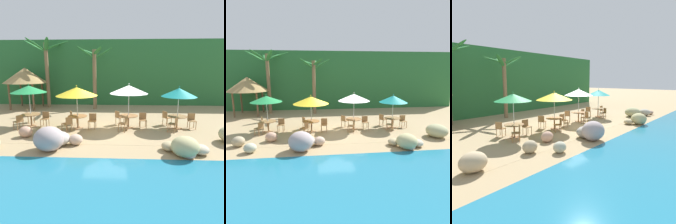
% 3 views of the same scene
% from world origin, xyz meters
% --- Properties ---
extents(ground_plane, '(120.00, 120.00, 0.00)m').
position_xyz_m(ground_plane, '(0.00, 0.00, 0.00)').
color(ground_plane, tan).
extents(terrace_deck, '(18.00, 5.20, 0.01)m').
position_xyz_m(terrace_deck, '(0.00, 0.00, 0.00)').
color(terrace_deck, tan).
rests_on(terrace_deck, ground).
extents(foliage_backdrop, '(28.00, 2.40, 6.00)m').
position_xyz_m(foliage_backdrop, '(0.00, 9.00, 3.00)').
color(foliage_backdrop, '#286633').
rests_on(foliage_backdrop, ground).
extents(rock_seawall, '(17.19, 2.78, 1.04)m').
position_xyz_m(rock_seawall, '(0.77, -2.82, 0.38)').
color(rock_seawall, '#AAA593').
rests_on(rock_seawall, ground).
extents(umbrella_green, '(2.04, 2.04, 2.56)m').
position_xyz_m(umbrella_green, '(-4.54, 0.30, 2.24)').
color(umbrella_green, silver).
rests_on(umbrella_green, ground).
extents(dining_table_green, '(1.10, 1.10, 0.74)m').
position_xyz_m(dining_table_green, '(-4.54, 0.30, 0.61)').
color(dining_table_green, olive).
rests_on(dining_table_green, ground).
extents(chair_green_seaward, '(0.45, 0.46, 0.87)m').
position_xyz_m(chair_green_seaward, '(-3.68, 0.32, 0.51)').
color(chair_green_seaward, '#9E7042').
rests_on(chair_green_seaward, ground).
extents(chair_green_inland, '(0.57, 0.56, 0.87)m').
position_xyz_m(chair_green_inland, '(-4.98, 1.03, 0.51)').
color(chair_green_inland, '#9E7042').
rests_on(chair_green_inland, ground).
extents(chair_green_left, '(0.58, 0.58, 0.87)m').
position_xyz_m(chair_green_left, '(-4.89, -0.47, 0.51)').
color(chair_green_left, '#9E7042').
rests_on(chair_green_left, ground).
extents(umbrella_yellow, '(2.34, 2.34, 2.50)m').
position_xyz_m(umbrella_yellow, '(-1.63, -0.02, 2.15)').
color(umbrella_yellow, silver).
rests_on(umbrella_yellow, ground).
extents(dining_table_yellow, '(1.10, 1.10, 0.74)m').
position_xyz_m(dining_table_yellow, '(-1.63, -0.02, 0.61)').
color(dining_table_yellow, olive).
rests_on(dining_table_yellow, ground).
extents(chair_yellow_seaward, '(0.46, 0.47, 0.87)m').
position_xyz_m(chair_yellow_seaward, '(-0.78, -0.01, 0.51)').
color(chair_yellow_seaward, '#9E7042').
rests_on(chair_yellow_seaward, ground).
extents(chair_yellow_inland, '(0.57, 0.57, 0.87)m').
position_xyz_m(chair_yellow_inland, '(-2.09, 0.70, 0.51)').
color(chair_yellow_inland, '#9E7042').
rests_on(chair_yellow_inland, ground).
extents(chair_yellow_left, '(0.59, 0.59, 0.87)m').
position_xyz_m(chair_yellow_left, '(-2.02, -0.78, 0.51)').
color(chair_yellow_left, '#9E7042').
rests_on(chair_yellow_left, ground).
extents(umbrella_white, '(2.16, 2.16, 2.60)m').
position_xyz_m(umbrella_white, '(1.31, 0.22, 2.26)').
color(umbrella_white, silver).
rests_on(umbrella_white, ground).
extents(dining_table_white, '(1.10, 1.10, 0.74)m').
position_xyz_m(dining_table_white, '(1.31, 0.22, 0.61)').
color(dining_table_white, olive).
rests_on(dining_table_white, ground).
extents(chair_white_seaward, '(0.43, 0.43, 0.87)m').
position_xyz_m(chair_white_seaward, '(2.16, 0.33, 0.51)').
color(chair_white_seaward, '#9E7042').
rests_on(chair_white_seaward, ground).
extents(chair_white_inland, '(0.59, 0.59, 0.87)m').
position_xyz_m(chair_white_inland, '(0.73, 0.85, 0.51)').
color(chair_white_inland, '#9E7042').
rests_on(chair_white_inland, ground).
extents(chair_white_left, '(0.56, 0.55, 0.87)m').
position_xyz_m(chair_white_left, '(1.07, -0.60, 0.51)').
color(chair_white_left, '#9E7042').
rests_on(chair_white_left, ground).
extents(umbrella_teal, '(1.96, 1.96, 2.45)m').
position_xyz_m(umbrella_teal, '(4.12, 0.21, 2.10)').
color(umbrella_teal, silver).
rests_on(umbrella_teal, ground).
extents(dining_table_teal, '(1.10, 1.10, 0.74)m').
position_xyz_m(dining_table_teal, '(4.12, 0.21, 0.61)').
color(dining_table_teal, olive).
rests_on(dining_table_teal, ground).
extents(chair_teal_seaward, '(0.42, 0.43, 0.87)m').
position_xyz_m(chair_teal_seaward, '(4.97, 0.30, 0.51)').
color(chair_teal_seaward, '#9E7042').
rests_on(chair_teal_seaward, ground).
extents(chair_teal_inland, '(0.58, 0.57, 0.87)m').
position_xyz_m(chair_teal_inland, '(3.64, 0.92, 0.51)').
color(chair_teal_inland, '#9E7042').
rests_on(chair_teal_inland, ground).
extents(chair_teal_left, '(0.58, 0.58, 0.87)m').
position_xyz_m(chair_teal_left, '(3.76, -0.56, 0.51)').
color(chair_teal_left, '#9E7042').
rests_on(chair_teal_left, ground).
extents(palm_tree_second, '(2.88, 3.14, 5.14)m').
position_xyz_m(palm_tree_second, '(-1.38, 5.88, 3.41)').
color(palm_tree_second, brown).
rests_on(palm_tree_second, ground).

